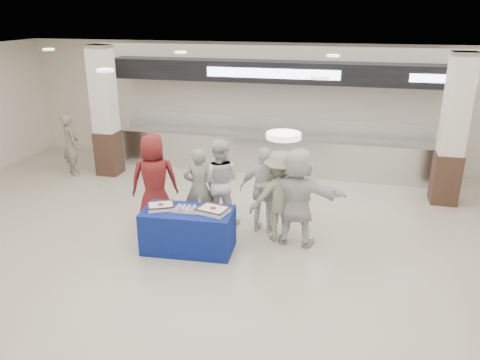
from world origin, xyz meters
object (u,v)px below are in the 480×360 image
(chef_tall, at_px, (219,182))
(chef_short, at_px, (265,190))
(display_table, at_px, (188,230))
(soldier_bg, at_px, (71,144))
(civilian_maroon, at_px, (154,181))
(civilian_white, at_px, (297,197))
(soldier_b, at_px, (280,196))
(sheet_cake_left, at_px, (161,206))
(soldier_a, at_px, (199,188))
(cupcake_tray, at_px, (186,209))
(sheet_cake_right, at_px, (213,210))

(chef_tall, distance_m, chef_short, 0.94)
(display_table, bearing_deg, soldier_bg, 139.86)
(civilian_maroon, distance_m, civilian_white, 2.74)
(chef_tall, xyz_separation_m, soldier_b, (1.24, -0.43, -0.01))
(chef_short, distance_m, soldier_b, 0.41)
(sheet_cake_left, relative_size, soldier_a, 0.35)
(cupcake_tray, distance_m, soldier_a, 0.99)
(display_table, relative_size, sheet_cake_left, 2.83)
(display_table, relative_size, soldier_bg, 0.99)
(soldier_a, relative_size, soldier_bg, 1.00)
(soldier_bg, bearing_deg, civilian_white, -163.93)
(civilian_maroon, xyz_separation_m, soldier_a, (0.84, 0.15, -0.13))
(sheet_cake_left, distance_m, chef_tall, 1.44)
(sheet_cake_left, height_order, civilian_maroon, civilian_maroon)
(display_table, bearing_deg, civilian_maroon, 135.68)
(sheet_cake_right, bearing_deg, chef_short, 56.61)
(chef_short, height_order, soldier_b, soldier_b)
(chef_tall, relative_size, chef_short, 1.03)
(sheet_cake_right, distance_m, chef_short, 1.25)
(soldier_a, height_order, civilian_white, civilian_white)
(civilian_maroon, distance_m, soldier_a, 0.86)
(soldier_a, bearing_deg, soldier_b, 154.33)
(soldier_b, bearing_deg, chef_tall, -43.56)
(soldier_a, relative_size, civilian_white, 0.88)
(cupcake_tray, relative_size, civilian_maroon, 0.25)
(chef_short, xyz_separation_m, soldier_b, (0.32, -0.26, 0.02))
(display_table, height_order, cupcake_tray, cupcake_tray)
(display_table, distance_m, soldier_b, 1.72)
(soldier_b, bearing_deg, civilian_white, 137.04)
(cupcake_tray, bearing_deg, chef_short, 42.78)
(soldier_b, relative_size, civilian_white, 0.94)
(sheet_cake_right, distance_m, soldier_a, 1.10)
(sheet_cake_right, bearing_deg, display_table, -177.85)
(civilian_maroon, relative_size, chef_short, 1.11)
(sheet_cake_left, xyz_separation_m, civilian_white, (2.26, 0.72, 0.10))
(chef_tall, height_order, soldier_bg, chef_tall)
(display_table, bearing_deg, chef_tall, 76.38)
(sheet_cake_left, relative_size, civilian_white, 0.31)
(civilian_maroon, bearing_deg, sheet_cake_right, 128.56)
(display_table, height_order, soldier_bg, soldier_bg)
(soldier_a, height_order, soldier_bg, soldier_a)
(chef_short, relative_size, soldier_bg, 1.05)
(display_table, distance_m, sheet_cake_right, 0.62)
(cupcake_tray, bearing_deg, display_table, 35.75)
(chef_tall, bearing_deg, civilian_maroon, 16.10)
(soldier_a, bearing_deg, chef_short, 164.69)
(sheet_cake_left, bearing_deg, soldier_a, 70.30)
(cupcake_tray, xyz_separation_m, chef_short, (1.16, 1.08, 0.04))
(soldier_b, bearing_deg, chef_short, -63.57)
(sheet_cake_left, xyz_separation_m, civilian_maroon, (-0.48, 0.85, 0.12))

